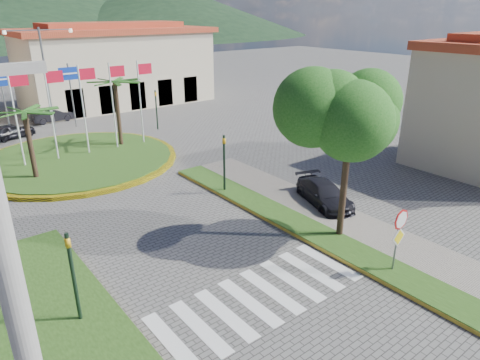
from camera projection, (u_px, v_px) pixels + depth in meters
sidewalk_right at (408, 261)px, 16.64m from camera, size 4.00×28.00×0.15m
verge_right at (390, 272)px, 15.94m from camera, size 1.60×28.00×0.18m
median_left at (42, 348)px, 12.33m from camera, size 5.00×14.00×0.18m
crosswalk at (258, 297)px, 14.66m from camera, size 8.00×3.00×0.01m
roundabout_island at (77, 159)px, 27.70m from camera, size 12.70×12.70×6.00m
stop_sign at (399, 231)px, 15.34m from camera, size 0.80×0.11×2.65m
deciduous_tree at (350, 120)px, 16.65m from camera, size 3.60×3.60×6.80m
traffic_light_left at (72, 270)px, 12.76m from camera, size 0.15×0.18×3.20m
traffic_light_right at (224, 158)px, 22.36m from camera, size 0.15×0.18×3.20m
traffic_light_far at (156, 106)px, 34.57m from camera, size 0.18×0.15×3.20m
direction_sign_west at (2, 91)px, 31.82m from camera, size 1.60×0.14×5.20m
direction_sign_east at (70, 84)px, 34.70m from camera, size 1.60×0.14×5.20m
street_lamp_centre at (46, 76)px, 32.49m from camera, size 4.80×0.16×8.00m
building_right at (116, 65)px, 43.72m from camera, size 19.08×9.54×8.05m
hill_far_east at (165, 10)px, 147.03m from camera, size 120.00×120.00×18.00m
car_dark_a at (11, 131)px, 32.55m from camera, size 3.62×2.25×1.15m
car_dark_b at (53, 115)px, 37.39m from camera, size 3.59×1.42×1.16m
car_side_right at (324, 194)px, 21.42m from camera, size 2.91×4.35×1.17m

